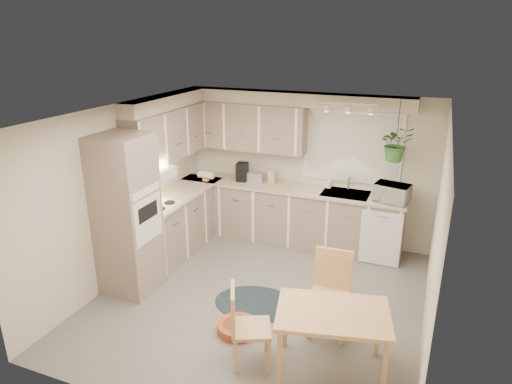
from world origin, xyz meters
TOP-DOWN VIEW (x-y plane):
  - floor at (0.00, 0.00)m, footprint 4.20×4.20m
  - ceiling at (0.00, 0.00)m, footprint 4.20×4.20m
  - wall_back at (0.00, 2.10)m, footprint 4.00×0.04m
  - wall_front at (0.00, -2.10)m, footprint 4.00×0.04m
  - wall_left at (-2.00, 0.00)m, footprint 0.04×4.20m
  - wall_right at (2.00, 0.00)m, footprint 0.04×4.20m
  - base_cab_left at (-1.70, 0.88)m, footprint 0.60×1.85m
  - base_cab_back at (-0.20, 1.80)m, footprint 3.60×0.60m
  - counter_left at (-1.69, 0.88)m, footprint 0.64×1.89m
  - counter_back at (-0.20, 1.79)m, footprint 3.64×0.64m
  - oven_stack at (-1.68, -0.38)m, footprint 0.65×0.65m
  - wall_oven_face at (-1.35, -0.38)m, footprint 0.02×0.56m
  - upper_cab_left at (-1.82, 1.00)m, footprint 0.35×2.00m
  - upper_cab_back at (-1.00, 1.93)m, footprint 2.00×0.35m
  - soffit_left at (-1.85, 1.00)m, footprint 0.30×2.00m
  - soffit_back at (-0.20, 1.95)m, footprint 3.60×0.30m
  - cooktop at (-1.68, 0.30)m, footprint 0.52×0.58m
  - range_hood at (-1.70, 0.30)m, footprint 0.40×0.60m
  - window_blinds at (0.70, 2.07)m, footprint 1.40×0.02m
  - window_frame at (0.70, 2.08)m, footprint 1.50×0.02m
  - sink at (0.70, 1.80)m, footprint 0.70×0.48m
  - dishwasher_front at (1.30, 1.49)m, footprint 0.58×0.02m
  - track_light_bar at (0.70, 1.55)m, footprint 0.80×0.04m
  - wall_clock at (0.15, 2.07)m, footprint 0.30×0.03m
  - dining_table at (1.15, -0.95)m, footprint 1.23×0.96m
  - chair_left at (0.36, -1.14)m, footprint 0.54×0.54m
  - chair_back at (0.98, -0.35)m, footprint 0.47×0.47m
  - braided_rug at (0.00, -0.13)m, footprint 1.16×0.92m
  - pet_bed at (0.02, -0.74)m, footprint 0.62×0.62m
  - microwave at (1.38, 1.70)m, footprint 0.53×0.36m
  - soap_bottle at (0.40, 1.95)m, footprint 0.11×0.19m
  - hanging_plant at (1.37, 1.70)m, footprint 0.61×0.64m
  - coffee_maker at (-1.01, 1.80)m, footprint 0.20×0.23m
  - toaster at (-0.78, 1.82)m, footprint 0.26×0.16m
  - knife_block at (-0.52, 1.85)m, footprint 0.12×0.12m

SIDE VIEW (x-z plane):
  - floor at x=0.00m, z-range 0.00..0.00m
  - braided_rug at x=0.00m, z-range 0.00..0.01m
  - pet_bed at x=0.02m, z-range 0.00..0.11m
  - dining_table at x=1.15m, z-range 0.00..0.69m
  - dishwasher_front at x=1.30m, z-range 0.01..0.84m
  - chair_left at x=0.36m, z-range 0.00..0.87m
  - base_cab_left at x=-1.70m, z-range 0.00..0.90m
  - base_cab_back at x=-0.20m, z-range 0.00..0.90m
  - chair_back at x=0.98m, z-range 0.00..0.96m
  - sink at x=0.70m, z-range 0.85..0.95m
  - counter_left at x=-1.69m, z-range 0.90..0.94m
  - counter_back at x=-0.20m, z-range 0.90..0.94m
  - cooktop at x=-1.68m, z-range 0.93..0.95m
  - soap_bottle at x=0.40m, z-range 0.94..1.02m
  - toaster at x=-0.78m, z-range 0.94..1.10m
  - oven_stack at x=-1.68m, z-range 0.00..2.10m
  - wall_oven_face at x=-1.35m, z-range 0.76..1.34m
  - knife_block at x=-0.52m, z-range 0.94..1.17m
  - coffee_maker at x=-1.01m, z-range 0.94..1.24m
  - microwave at x=1.38m, z-range 0.94..1.27m
  - wall_back at x=0.00m, z-range 0.00..2.40m
  - wall_front at x=0.00m, z-range 0.00..2.40m
  - wall_left at x=-2.00m, z-range 0.00..2.40m
  - wall_right at x=2.00m, z-range 0.00..2.40m
  - range_hood at x=-1.70m, z-range 1.33..1.47m
  - window_blinds at x=0.70m, z-range 1.10..2.10m
  - window_frame at x=0.70m, z-range 1.05..2.15m
  - hanging_plant at x=1.37m, z-range 1.55..1.94m
  - upper_cab_left at x=-1.82m, z-range 1.45..2.20m
  - upper_cab_back at x=-1.00m, z-range 1.45..2.20m
  - wall_clock at x=0.15m, z-range 2.03..2.33m
  - soffit_left at x=-1.85m, z-range 2.20..2.40m
  - soffit_back at x=-0.20m, z-range 2.20..2.40m
  - track_light_bar at x=0.70m, z-range 2.31..2.35m
  - ceiling at x=0.00m, z-range 2.40..2.40m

